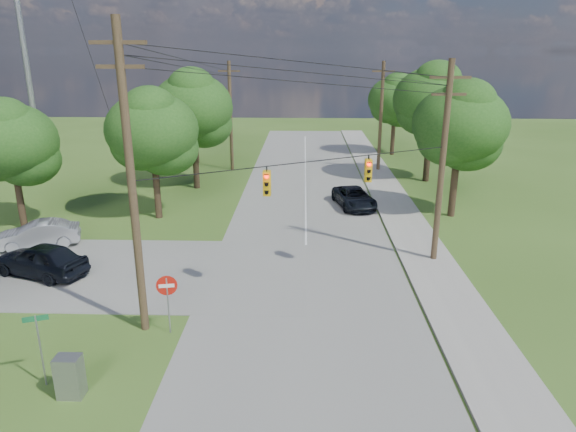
{
  "coord_description": "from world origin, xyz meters",
  "views": [
    {
      "loc": [
        1.8,
        -17.97,
        10.81
      ],
      "look_at": [
        1.1,
        5.0,
        3.41
      ],
      "focal_mm": 32.0,
      "sensor_mm": 36.0,
      "label": 1
    }
  ],
  "objects_px": {
    "pole_north_w": "(231,115)",
    "car_main_north": "(354,198)",
    "pole_sw": "(131,180)",
    "car_cross_dark": "(41,259)",
    "car_cross_silver": "(38,234)",
    "control_cabinet": "(70,377)",
    "do_not_enter_sign": "(167,292)",
    "pole_ne": "(443,161)",
    "pole_north_e": "(381,116)"
  },
  "relations": [
    {
      "from": "pole_ne",
      "to": "do_not_enter_sign",
      "type": "xyz_separation_m",
      "value": [
        -12.4,
        -7.89,
        -3.66
      ]
    },
    {
      "from": "pole_sw",
      "to": "control_cabinet",
      "type": "relative_size",
      "value": 8.19
    },
    {
      "from": "car_cross_dark",
      "to": "car_cross_silver",
      "type": "bearing_deg",
      "value": -131.53
    },
    {
      "from": "pole_north_w",
      "to": "control_cabinet",
      "type": "bearing_deg",
      "value": -91.24
    },
    {
      "from": "pole_north_w",
      "to": "car_main_north",
      "type": "relative_size",
      "value": 2.01
    },
    {
      "from": "car_cross_silver",
      "to": "car_main_north",
      "type": "xyz_separation_m",
      "value": [
        18.92,
        8.58,
        -0.06
      ]
    },
    {
      "from": "car_cross_silver",
      "to": "pole_north_w",
      "type": "bearing_deg",
      "value": 137.23
    },
    {
      "from": "pole_ne",
      "to": "pole_north_w",
      "type": "bearing_deg",
      "value": 122.29
    },
    {
      "from": "pole_ne",
      "to": "control_cabinet",
      "type": "height_order",
      "value": "pole_ne"
    },
    {
      "from": "do_not_enter_sign",
      "to": "pole_north_e",
      "type": "bearing_deg",
      "value": 56.69
    },
    {
      "from": "car_main_north",
      "to": "control_cabinet",
      "type": "height_order",
      "value": "control_cabinet"
    },
    {
      "from": "car_cross_silver",
      "to": "car_main_north",
      "type": "height_order",
      "value": "car_cross_silver"
    },
    {
      "from": "do_not_enter_sign",
      "to": "pole_ne",
      "type": "bearing_deg",
      "value": 21.67
    },
    {
      "from": "pole_ne",
      "to": "pole_sw",
      "type": "bearing_deg",
      "value": -150.62
    },
    {
      "from": "pole_north_e",
      "to": "control_cabinet",
      "type": "distance_m",
      "value": 37.22
    },
    {
      "from": "do_not_enter_sign",
      "to": "control_cabinet",
      "type": "bearing_deg",
      "value": -129.63
    },
    {
      "from": "pole_sw",
      "to": "pole_north_e",
      "type": "distance_m",
      "value": 32.55
    },
    {
      "from": "pole_sw",
      "to": "car_cross_dark",
      "type": "distance_m",
      "value": 9.95
    },
    {
      "from": "car_cross_dark",
      "to": "car_cross_silver",
      "type": "distance_m",
      "value": 4.41
    },
    {
      "from": "pole_north_w",
      "to": "control_cabinet",
      "type": "xyz_separation_m",
      "value": [
        -0.73,
        -33.94,
        -4.4
      ]
    },
    {
      "from": "pole_north_e",
      "to": "control_cabinet",
      "type": "relative_size",
      "value": 6.83
    },
    {
      "from": "pole_sw",
      "to": "car_cross_silver",
      "type": "height_order",
      "value": "pole_sw"
    },
    {
      "from": "pole_north_e",
      "to": "car_cross_dark",
      "type": "xyz_separation_m",
      "value": [
        -20.22,
        -24.58,
        -4.26
      ]
    },
    {
      "from": "pole_north_e",
      "to": "pole_north_w",
      "type": "xyz_separation_m",
      "value": [
        -13.9,
        0.0,
        0.0
      ]
    },
    {
      "from": "pole_sw",
      "to": "car_cross_silver",
      "type": "relative_size",
      "value": 2.66
    },
    {
      "from": "pole_sw",
      "to": "do_not_enter_sign",
      "type": "distance_m",
      "value": 4.56
    },
    {
      "from": "car_cross_silver",
      "to": "car_main_north",
      "type": "bearing_deg",
      "value": 93.74
    },
    {
      "from": "pole_sw",
      "to": "car_cross_dark",
      "type": "xyz_separation_m",
      "value": [
        -6.72,
        5.02,
        -5.36
      ]
    },
    {
      "from": "car_cross_silver",
      "to": "control_cabinet",
      "type": "height_order",
      "value": "car_cross_silver"
    },
    {
      "from": "car_main_north",
      "to": "pole_ne",
      "type": "bearing_deg",
      "value": -82.69
    },
    {
      "from": "pole_sw",
      "to": "pole_north_w",
      "type": "bearing_deg",
      "value": 90.77
    },
    {
      "from": "car_main_north",
      "to": "control_cabinet",
      "type": "xyz_separation_m",
      "value": [
        -11.23,
        -21.81,
        0.01
      ]
    },
    {
      "from": "pole_north_w",
      "to": "pole_north_e",
      "type": "bearing_deg",
      "value": 0.0
    },
    {
      "from": "pole_north_w",
      "to": "car_main_north",
      "type": "xyz_separation_m",
      "value": [
        10.5,
        -12.12,
        -4.41
      ]
    },
    {
      "from": "pole_north_e",
      "to": "car_main_north",
      "type": "height_order",
      "value": "pole_north_e"
    },
    {
      "from": "pole_ne",
      "to": "car_cross_dark",
      "type": "relative_size",
      "value": 2.13
    },
    {
      "from": "pole_north_w",
      "to": "do_not_enter_sign",
      "type": "relative_size",
      "value": 4.01
    },
    {
      "from": "car_cross_dark",
      "to": "car_main_north",
      "type": "bearing_deg",
      "value": 146.58
    },
    {
      "from": "pole_sw",
      "to": "pole_north_w",
      "type": "xyz_separation_m",
      "value": [
        -0.4,
        29.6,
        -1.1
      ]
    },
    {
      "from": "car_main_north",
      "to": "pole_north_e",
      "type": "bearing_deg",
      "value": 62.65
    },
    {
      "from": "car_cross_dark",
      "to": "car_cross_silver",
      "type": "xyz_separation_m",
      "value": [
        -2.1,
        3.88,
        -0.1
      ]
    },
    {
      "from": "pole_ne",
      "to": "car_cross_silver",
      "type": "height_order",
      "value": "pole_ne"
    },
    {
      "from": "pole_sw",
      "to": "pole_ne",
      "type": "xyz_separation_m",
      "value": [
        13.5,
        7.6,
        -0.76
      ]
    },
    {
      "from": "pole_sw",
      "to": "control_cabinet",
      "type": "xyz_separation_m",
      "value": [
        -1.13,
        -4.34,
        -5.5
      ]
    },
    {
      "from": "car_cross_dark",
      "to": "pole_north_w",
      "type": "bearing_deg",
      "value": -174.36
    },
    {
      "from": "car_main_north",
      "to": "do_not_enter_sign",
      "type": "relative_size",
      "value": 1.99
    },
    {
      "from": "pole_north_e",
      "to": "pole_north_w",
      "type": "bearing_deg",
      "value": 180.0
    },
    {
      "from": "car_cross_dark",
      "to": "car_main_north",
      "type": "xyz_separation_m",
      "value": [
        16.82,
        12.46,
        -0.15
      ]
    },
    {
      "from": "pole_north_w",
      "to": "car_cross_silver",
      "type": "relative_size",
      "value": 2.22
    },
    {
      "from": "control_cabinet",
      "to": "pole_sw",
      "type": "bearing_deg",
      "value": 75.62
    }
  ]
}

